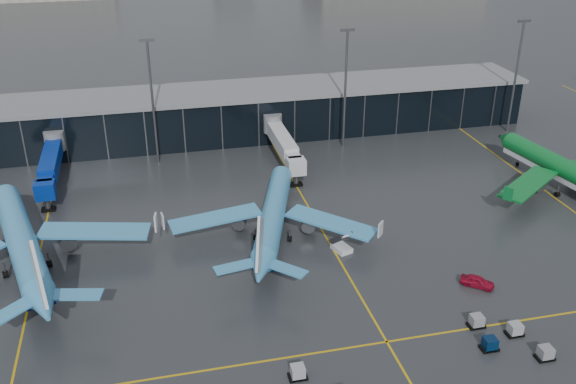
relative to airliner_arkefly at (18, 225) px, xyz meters
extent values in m
plane|color=#282B2D|center=(36.64, -14.60, -6.94)|extent=(600.00, 600.00, 0.00)
cube|color=black|center=(36.64, 47.40, -1.94)|extent=(140.00, 16.00, 10.00)
cube|color=slate|center=(36.64, 47.40, 3.36)|extent=(142.00, 17.00, 0.80)
cylinder|color=#595B60|center=(1.64, 38.90, -1.74)|extent=(4.00, 4.00, 4.00)
cube|color=navy|center=(1.64, 25.40, -2.54)|extent=(3.00, 24.00, 3.00)
cylinder|color=#595B60|center=(1.64, 17.90, -5.64)|extent=(1.00, 1.00, 2.60)
cylinder|color=#595B60|center=(46.64, 38.90, -1.74)|extent=(4.00, 4.00, 4.00)
cube|color=silver|center=(46.64, 25.40, -2.54)|extent=(3.00, 24.00, 3.00)
cylinder|color=#595B60|center=(46.64, 17.90, -5.64)|extent=(1.00, 1.00, 2.60)
cylinder|color=#595B60|center=(21.64, 35.40, 5.56)|extent=(0.50, 0.50, 25.00)
cube|color=#595B60|center=(21.64, 35.40, 18.26)|extent=(3.00, 0.40, 0.60)
cylinder|color=#595B60|center=(61.64, 35.40, 5.56)|extent=(0.50, 0.50, 25.00)
cube|color=#595B60|center=(61.64, 35.40, 18.26)|extent=(3.00, 0.40, 0.60)
cylinder|color=#595B60|center=(101.64, 35.40, 5.56)|extent=(0.50, 0.50, 25.00)
cube|color=#595B60|center=(101.64, 35.40, 18.26)|extent=(3.00, 0.40, 0.60)
cube|color=gold|center=(1.64, 5.40, -6.93)|extent=(0.30, 120.00, 0.02)
cube|color=gold|center=(46.64, 5.40, -6.93)|extent=(0.30, 120.00, 0.02)
cube|color=gold|center=(91.64, 5.40, -6.93)|extent=(0.30, 120.00, 0.02)
cube|color=gold|center=(46.64, -29.60, -6.93)|extent=(220.00, 0.30, 0.02)
cube|color=black|center=(59.10, -29.36, -6.76)|extent=(2.20, 1.50, 0.36)
cube|color=gray|center=(59.10, -29.36, -5.99)|extent=(1.60, 1.50, 1.50)
cube|color=black|center=(58.46, -33.89, -6.76)|extent=(2.20, 1.50, 0.36)
cube|color=#041A38|center=(58.46, -33.89, -5.99)|extent=(1.60, 1.50, 1.50)
cube|color=black|center=(63.04, -32.02, -6.76)|extent=(2.20, 1.50, 0.36)
cube|color=#959A9D|center=(63.04, -32.02, -5.99)|extent=(1.60, 1.50, 1.50)
cube|color=black|center=(64.16, -36.99, -6.76)|extent=(2.20, 1.50, 0.36)
cube|color=gray|center=(64.16, -36.99, -5.99)|extent=(1.60, 1.50, 1.50)
cube|color=black|center=(34.12, -33.33, -6.76)|extent=(2.20, 1.50, 0.36)
cube|color=#9A9CA3|center=(34.12, -33.33, -5.99)|extent=(1.60, 1.50, 1.50)
cube|color=silver|center=(47.81, -7.03, -6.54)|extent=(3.08, 3.72, 0.80)
cube|color=silver|center=(47.81, -7.03, -4.64)|extent=(2.40, 3.19, 2.29)
imported|color=maroon|center=(63.73, -20.95, -6.12)|extent=(4.88, 4.53, 1.62)
camera|label=1|loc=(19.66, -89.45, 45.39)|focal=40.00mm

